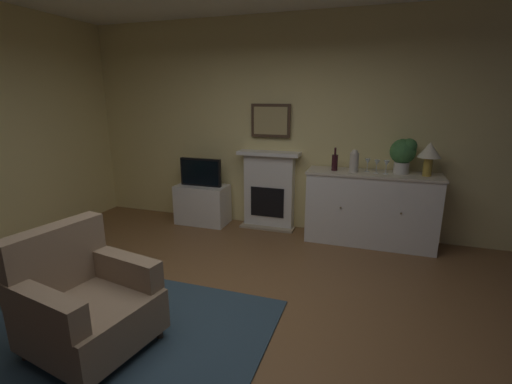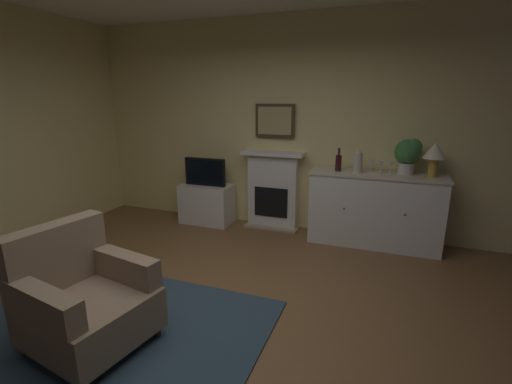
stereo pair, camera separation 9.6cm
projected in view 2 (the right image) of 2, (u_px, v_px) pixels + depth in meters
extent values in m
cube|color=brown|center=(211.00, 331.00, 2.99)|extent=(6.10, 5.14, 0.10)
cube|color=#EAD68C|center=(293.00, 126.00, 4.91)|extent=(6.10, 0.06, 2.87)
cube|color=#2D4251|center=(104.00, 332.00, 2.88)|extent=(2.52, 1.84, 0.02)
cube|color=white|center=(273.00, 191.00, 5.11)|extent=(0.70, 0.18, 1.05)
cube|color=tan|center=(271.00, 227.00, 5.15)|extent=(0.77, 0.20, 0.03)
cube|color=black|center=(271.00, 202.00, 5.06)|extent=(0.48, 0.02, 0.42)
cube|color=white|center=(273.00, 153.00, 4.94)|extent=(0.87, 0.27, 0.05)
cube|color=#473323|center=(275.00, 121.00, 4.89)|extent=(0.55, 0.03, 0.45)
cube|color=tan|center=(275.00, 121.00, 4.88)|extent=(0.47, 0.01, 0.37)
cube|color=white|center=(374.00, 211.00, 4.50)|extent=(1.57, 0.45, 0.90)
cube|color=beige|center=(377.00, 175.00, 4.38)|extent=(1.60, 0.48, 0.03)
sphere|color=brown|center=(344.00, 208.00, 4.39)|extent=(0.02, 0.02, 0.02)
sphere|color=brown|center=(405.00, 215.00, 4.16)|extent=(0.02, 0.02, 0.02)
cylinder|color=#B79338|center=(433.00, 168.00, 4.15)|extent=(0.10, 0.10, 0.22)
cone|color=#EFE5C6|center=(435.00, 151.00, 4.10)|extent=(0.26, 0.26, 0.18)
cylinder|color=#331419|center=(338.00, 163.00, 4.49)|extent=(0.08, 0.08, 0.20)
cylinder|color=#331419|center=(339.00, 152.00, 4.45)|extent=(0.03, 0.03, 0.09)
cylinder|color=silver|center=(371.00, 172.00, 4.43)|extent=(0.06, 0.06, 0.00)
cylinder|color=silver|center=(371.00, 168.00, 4.42)|extent=(0.01, 0.01, 0.09)
cone|color=silver|center=(372.00, 162.00, 4.40)|extent=(0.07, 0.07, 0.07)
cylinder|color=silver|center=(380.00, 174.00, 4.34)|extent=(0.06, 0.06, 0.00)
cylinder|color=silver|center=(380.00, 170.00, 4.33)|extent=(0.01, 0.01, 0.09)
cone|color=silver|center=(381.00, 163.00, 4.31)|extent=(0.07, 0.07, 0.07)
cylinder|color=silver|center=(390.00, 174.00, 4.31)|extent=(0.06, 0.06, 0.00)
cylinder|color=silver|center=(390.00, 171.00, 4.29)|extent=(0.01, 0.01, 0.09)
cone|color=silver|center=(391.00, 164.00, 4.27)|extent=(0.07, 0.07, 0.07)
cylinder|color=beige|center=(358.00, 163.00, 4.38)|extent=(0.11, 0.11, 0.24)
sphere|color=beige|center=(359.00, 153.00, 4.35)|extent=(0.08, 0.08, 0.08)
cube|color=white|center=(207.00, 204.00, 5.35)|extent=(0.75, 0.42, 0.58)
cube|color=black|center=(205.00, 172.00, 5.20)|extent=(0.62, 0.06, 0.40)
cube|color=black|center=(204.00, 172.00, 5.17)|extent=(0.57, 0.01, 0.35)
cylinder|color=beige|center=(406.00, 169.00, 4.30)|extent=(0.18, 0.18, 0.14)
sphere|color=#3D753D|center=(408.00, 152.00, 4.25)|extent=(0.30, 0.30, 0.30)
sphere|color=#3D753D|center=(414.00, 147.00, 4.18)|extent=(0.18, 0.18, 0.18)
cube|color=#8C7259|center=(91.00, 316.00, 2.67)|extent=(0.92, 0.89, 0.32)
cube|color=#8C7259|center=(57.00, 256.00, 2.72)|extent=(0.29, 0.78, 0.50)
cube|color=#8C7259|center=(42.00, 305.00, 2.33)|extent=(0.73, 0.26, 0.22)
cube|color=#8C7259|center=(122.00, 266.00, 2.87)|extent=(0.73, 0.26, 0.22)
cylinder|color=#473323|center=(158.00, 331.00, 2.83)|extent=(0.05, 0.05, 0.10)
cylinder|color=#473323|center=(26.00, 349.00, 2.62)|extent=(0.05, 0.05, 0.10)
cylinder|color=#473323|center=(101.00, 307.00, 3.16)|extent=(0.05, 0.05, 0.10)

